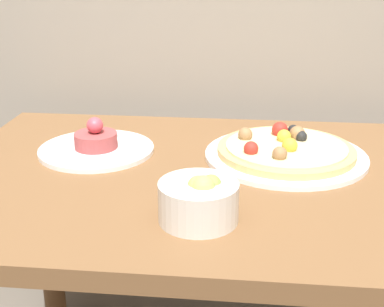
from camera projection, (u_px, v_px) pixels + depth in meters
The scene contains 4 objects.
dining_table at pixel (207, 226), 1.08m from camera, with size 1.04×0.71×0.72m.
pizza_plate at pixel (285, 151), 1.10m from camera, with size 0.33×0.33×0.06m.
tartare_plate at pixel (96, 146), 1.14m from camera, with size 0.24×0.24×0.08m.
small_bowl at pixel (199, 200), 0.84m from camera, with size 0.13×0.13×0.08m.
Camera 1 is at (0.07, -0.60, 1.13)m, focal length 50.00 mm.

